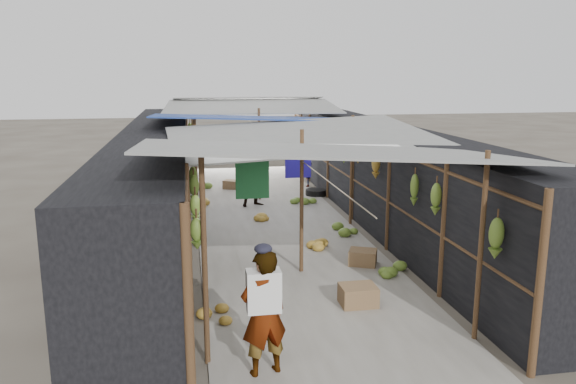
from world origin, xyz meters
TOP-DOWN VIEW (x-y plane):
  - ground at (0.00, 0.00)m, footprint 80.00×80.00m
  - aisle_slab at (0.00, 6.50)m, footprint 3.60×16.00m
  - stall_left at (-2.70, 6.50)m, footprint 1.40×15.00m
  - stall_right at (2.70, 6.50)m, footprint 1.40×15.00m
  - crate_near at (0.57, 1.36)m, footprint 0.56×0.45m
  - crate_mid at (1.21, 3.15)m, footprint 0.62×0.57m
  - crate_back at (-0.69, 10.66)m, footprint 0.55×0.51m
  - black_basin at (1.70, 9.29)m, footprint 0.61×0.61m
  - vendor_elderly at (-1.14, -0.39)m, footprint 0.65×0.52m
  - shopper_blue at (-0.20, 8.26)m, footprint 0.89×0.78m
  - vendor_seated at (1.70, 10.55)m, footprint 0.38×0.59m
  - market_canopy at (0.02, 6.85)m, footprint 5.62×15.20m
  - hanging_bananas at (0.19, 6.21)m, footprint 3.96×13.99m
  - floor_bananas at (0.02, 6.20)m, footprint 3.91×10.18m

SIDE VIEW (x-z plane):
  - ground at x=0.00m, z-range 0.00..0.00m
  - aisle_slab at x=0.00m, z-range 0.00..0.02m
  - black_basin at x=1.70m, z-range 0.00..0.18m
  - crate_back at x=-0.69m, z-range 0.00..0.28m
  - crate_mid at x=1.21m, z-range 0.00..0.30m
  - floor_bananas at x=0.02m, z-range -0.02..0.33m
  - crate_near at x=0.57m, z-range 0.00..0.33m
  - vendor_seated at x=1.70m, z-range 0.00..0.86m
  - shopper_blue at x=-0.20m, z-range 0.00..1.54m
  - vendor_elderly at x=-1.14m, z-range 0.00..1.57m
  - stall_left at x=-2.70m, z-range 0.00..2.30m
  - stall_right at x=2.70m, z-range 0.00..2.30m
  - hanging_bananas at x=0.19m, z-range 1.21..2.04m
  - market_canopy at x=0.02m, z-range 1.02..3.79m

